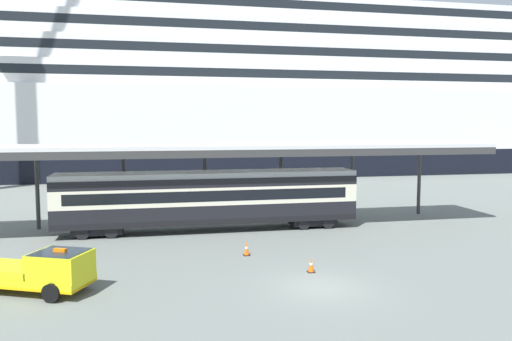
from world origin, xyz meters
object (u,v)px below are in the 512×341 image
Objects in this scene: service_truck at (42,270)px; train_carriage at (209,198)px; cruise_ship at (144,96)px; traffic_cone_mid at (247,249)px; traffic_cone_near at (311,265)px.

train_carriage is at bearing 52.54° from service_truck.
service_truck is at bearing -93.82° from cruise_ship.
traffic_cone_mid is at bearing -83.12° from cruise_ship.
service_truck reaches higher than traffic_cone_near.
traffic_cone_mid is at bearing 123.95° from traffic_cone_near.
train_carriage reaches higher than service_truck.
train_carriage is 3.68× the size of service_truck.
traffic_cone_near is 0.95× the size of traffic_cone_mid.
cruise_ship is at bearing 96.31° from train_carriage.
traffic_cone_mid is (9.93, 4.25, -0.61)m from service_truck.
train_carriage is at bearing -83.69° from cruise_ship.
cruise_ship is 200.19× the size of traffic_cone_mid.
cruise_ship reaches higher than train_carriage.
cruise_ship is at bearing 99.01° from traffic_cone_near.
cruise_ship is 27.92× the size of service_truck.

